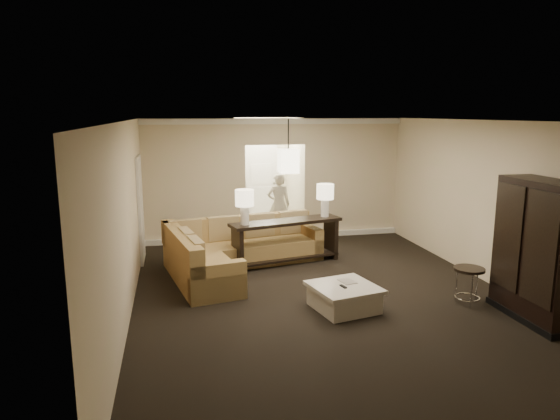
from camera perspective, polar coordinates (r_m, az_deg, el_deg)
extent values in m
plane|color=black|center=(8.13, 5.27, -10.05)|extent=(8.00, 8.00, 0.00)
cube|color=beige|center=(11.56, -0.52, 3.50)|extent=(6.00, 0.04, 2.80)
cube|color=beige|center=(4.25, 22.17, -10.79)|extent=(6.00, 0.04, 2.80)
cube|color=beige|center=(7.42, -17.23, -1.28)|extent=(0.04, 8.00, 2.80)
cube|color=beige|center=(9.09, 23.79, 0.48)|extent=(0.04, 8.00, 2.80)
cube|color=white|center=(7.59, 5.65, 10.09)|extent=(6.00, 8.00, 0.02)
cube|color=white|center=(11.42, -0.48, 10.10)|extent=(6.00, 0.10, 0.12)
cube|color=white|center=(11.77, -0.46, -3.02)|extent=(6.00, 0.10, 0.12)
cube|color=silver|center=(10.22, -15.64, 0.10)|extent=(0.05, 0.90, 2.10)
cube|color=beige|center=(12.78, -1.41, -2.16)|extent=(1.40, 2.00, 0.01)
cube|color=beige|center=(12.43, -4.62, 3.99)|extent=(0.04, 2.00, 2.80)
cube|color=beige|center=(12.68, 1.68, 4.16)|extent=(0.04, 2.00, 2.80)
cube|color=beige|center=(13.51, -2.23, 4.59)|extent=(1.40, 0.04, 2.80)
cube|color=silver|center=(13.53, -2.19, 3.10)|extent=(0.90, 0.05, 2.10)
cube|color=brown|center=(9.90, -4.03, -4.85)|extent=(3.15, 1.47, 0.42)
cube|color=brown|center=(8.54, -8.25, -7.55)|extent=(1.16, 1.56, 0.42)
cube|color=brown|center=(10.09, -4.68, -1.94)|extent=(3.03, 0.81, 0.47)
cube|color=brown|center=(8.81, -11.28, -4.04)|extent=(0.70, 2.43, 0.47)
cube|color=brown|center=(10.40, 3.37, -3.48)|extent=(0.37, 0.93, 0.63)
cube|color=brown|center=(7.95, -7.13, -8.17)|extent=(0.93, 0.37, 0.63)
cube|color=#A38657|center=(9.76, -10.80, -2.43)|extent=(0.65, 0.28, 0.47)
cube|color=#A38657|center=(9.94, -6.53, -2.06)|extent=(0.65, 0.28, 0.47)
cube|color=#A38657|center=(10.17, -2.43, -1.69)|extent=(0.65, 0.28, 0.47)
cube|color=#A38657|center=(10.46, 1.47, -1.33)|extent=(0.65, 0.28, 0.47)
cube|color=#A38657|center=(8.93, -10.66, -3.69)|extent=(0.27, 0.63, 0.47)
cube|color=#A38657|center=(8.26, -9.58, -4.86)|extent=(0.27, 0.63, 0.47)
cube|color=beige|center=(7.71, 7.32, -10.06)|extent=(0.99, 0.99, 0.31)
cube|color=beige|center=(7.64, 7.35, -8.77)|extent=(1.10, 1.10, 0.06)
cube|color=black|center=(7.57, 7.24, -8.66)|extent=(0.08, 0.15, 0.02)
cube|color=beige|center=(7.81, 7.70, -8.08)|extent=(0.26, 0.31, 0.01)
cube|color=black|center=(9.69, 0.72, -1.37)|extent=(2.30, 1.01, 0.06)
cube|color=black|center=(9.40, -4.88, -4.49)|extent=(0.19, 0.46, 0.81)
cube|color=black|center=(10.27, 5.83, -3.17)|extent=(0.19, 0.46, 0.81)
cube|color=black|center=(9.87, 0.71, -5.42)|extent=(2.19, 0.94, 0.04)
cube|color=black|center=(7.93, 27.59, -4.19)|extent=(0.56, 1.34, 2.02)
cube|color=black|center=(7.47, 27.61, -3.94)|extent=(0.03, 0.60, 1.54)
cube|color=black|center=(7.98, 24.56, -2.78)|extent=(0.03, 0.60, 1.54)
cube|color=black|center=(8.22, 26.99, -10.67)|extent=(0.60, 1.40, 0.10)
cylinder|color=black|center=(8.24, 20.82, -6.35)|extent=(0.47, 0.47, 0.04)
torus|color=silver|center=(8.38, 20.61, -9.32)|extent=(0.39, 0.39, 0.03)
cylinder|color=silver|center=(8.45, 21.55, -8.00)|extent=(0.03, 0.03, 0.55)
cylinder|color=silver|center=(8.36, 19.49, -8.05)|extent=(0.03, 0.03, 0.55)
cylinder|color=silver|center=(8.16, 21.03, -8.64)|extent=(0.03, 0.03, 0.55)
cylinder|color=white|center=(9.31, -4.06, -0.61)|extent=(0.16, 0.16, 0.36)
cylinder|color=#FCE9BD|center=(9.25, -4.09, 1.40)|extent=(0.35, 0.35, 0.31)
cylinder|color=white|center=(10.06, 5.15, 0.25)|extent=(0.16, 0.16, 0.36)
cylinder|color=#FCE9BD|center=(10.00, 5.19, 2.11)|extent=(0.35, 0.35, 0.31)
cylinder|color=black|center=(10.20, 0.96, 8.69)|extent=(0.02, 0.02, 0.60)
cube|color=beige|center=(10.24, 0.95, 5.61)|extent=(0.38, 0.38, 0.48)
imported|color=beige|center=(11.97, -0.16, 1.01)|extent=(0.66, 0.50, 1.67)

